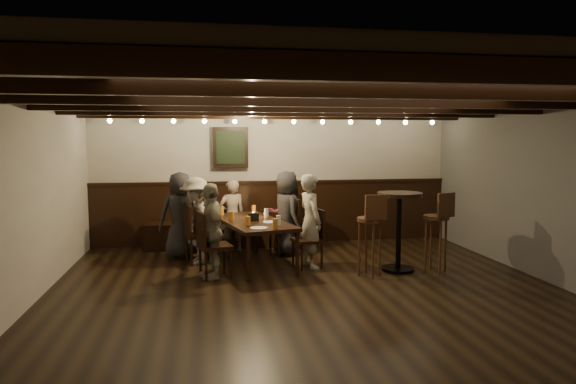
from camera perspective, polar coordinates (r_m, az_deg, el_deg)
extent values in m
plane|color=black|center=(6.21, 3.03, -11.95)|extent=(7.00, 7.00, 0.00)
plane|color=black|center=(5.93, 3.16, 10.71)|extent=(7.00, 7.00, 0.00)
plane|color=#B8B2A1|center=(9.38, -1.52, 1.64)|extent=(6.50, 0.00, 6.50)
plane|color=#585855|center=(7.37, 28.61, -0.28)|extent=(0.00, 7.00, 7.00)
plane|color=#B8B2A1|center=(6.14, -28.05, -1.37)|extent=(0.00, 7.00, 7.00)
cube|color=black|center=(9.41, -1.48, -2.32)|extent=(6.50, 0.08, 1.10)
cube|color=black|center=(9.14, -6.24, -4.68)|extent=(3.00, 0.45, 0.45)
cube|color=black|center=(9.18, -6.41, 4.95)|extent=(0.62, 0.12, 0.72)
cube|color=black|center=(9.12, -6.39, 4.94)|extent=(0.50, 0.02, 0.58)
cube|color=black|center=(3.16, 14.91, 13.02)|extent=(6.50, 0.10, 0.16)
cube|color=black|center=(4.24, 8.35, 11.31)|extent=(6.50, 0.10, 0.16)
cube|color=black|center=(5.36, 4.52, 10.24)|extent=(6.50, 0.10, 0.16)
cube|color=black|center=(6.49, 2.03, 9.51)|extent=(6.50, 0.10, 0.16)
cube|color=black|center=(7.63, 0.29, 8.99)|extent=(6.50, 0.10, 0.16)
cube|color=black|center=(8.77, -1.00, 8.60)|extent=(6.50, 0.10, 0.16)
sphere|color=#FFE099|center=(8.78, -19.20, 7.48)|extent=(0.07, 0.07, 0.07)
sphere|color=#FFE099|center=(8.65, -10.11, 7.75)|extent=(0.07, 0.07, 0.07)
sphere|color=#FFE099|center=(8.75, -0.98, 7.82)|extent=(0.07, 0.07, 0.07)
sphere|color=#FFE099|center=(9.05, 7.75, 7.70)|extent=(0.07, 0.07, 0.07)
sphere|color=#FFE099|center=(9.54, 15.73, 7.44)|extent=(0.07, 0.07, 0.07)
cube|color=black|center=(7.73, -3.98, -3.37)|extent=(1.23, 1.96, 0.05)
cylinder|color=black|center=(6.89, -4.42, -7.43)|extent=(0.05, 0.05, 0.63)
cylinder|color=black|center=(8.49, -8.13, -4.91)|extent=(0.05, 0.05, 0.63)
cylinder|color=black|center=(7.14, 1.03, -6.93)|extent=(0.05, 0.05, 0.63)
cylinder|color=black|center=(8.70, -3.59, -4.60)|extent=(0.05, 0.05, 0.63)
cube|color=black|center=(8.00, -9.78, -4.76)|extent=(0.50, 0.50, 0.05)
cube|color=black|center=(7.92, -11.14, -3.04)|extent=(0.14, 0.41, 0.46)
cube|color=black|center=(7.14, -8.11, -6.00)|extent=(0.51, 0.51, 0.05)
cube|color=black|center=(7.05, -9.63, -4.08)|extent=(0.14, 0.42, 0.46)
cube|color=black|center=(8.42, -0.46, -4.07)|extent=(0.51, 0.51, 0.05)
cube|color=black|center=(8.46, 0.74, -2.27)|extent=(0.14, 0.42, 0.46)
cube|color=black|center=(7.62, 2.16, -5.38)|extent=(0.48, 0.48, 0.05)
cube|color=black|center=(7.66, 3.38, -3.51)|extent=(0.13, 0.39, 0.43)
imported|color=#262629|center=(8.35, -11.87, -2.53)|extent=(0.76, 0.59, 1.38)
imported|color=gray|center=(8.72, -6.24, -2.63)|extent=(0.50, 0.39, 1.22)
imported|color=maroon|center=(8.88, -0.39, -2.37)|extent=(0.70, 0.60, 1.24)
imported|color=gray|center=(7.95, -10.17, -3.12)|extent=(0.68, 0.95, 1.33)
imported|color=gray|center=(7.09, -8.53, -4.28)|extent=(0.49, 0.82, 1.31)
imported|color=#242426|center=(8.40, -0.15, -2.37)|extent=(0.59, 0.76, 1.38)
imported|color=#9D9885|center=(7.59, 2.51, -3.23)|extent=(0.44, 0.57, 1.39)
cylinder|color=#BF7219|center=(8.29, -7.40, -2.09)|extent=(0.07, 0.07, 0.14)
cylinder|color=#BF7219|center=(8.40, -3.82, -1.94)|extent=(0.07, 0.07, 0.14)
cylinder|color=#BF7219|center=(7.72, -6.33, -2.68)|extent=(0.07, 0.07, 0.14)
cylinder|color=silver|center=(8.00, -2.42, -2.34)|extent=(0.07, 0.07, 0.14)
cylinder|color=#BF7219|center=(7.22, -4.46, -3.25)|extent=(0.07, 0.07, 0.14)
cylinder|color=silver|center=(7.27, -1.07, -3.17)|extent=(0.07, 0.07, 0.14)
cylinder|color=#BF7219|center=(6.99, -1.44, -3.55)|extent=(0.07, 0.07, 0.14)
cylinder|color=white|center=(7.02, -3.26, -4.03)|extent=(0.24, 0.24, 0.01)
cylinder|color=white|center=(7.51, -1.92, -3.37)|extent=(0.24, 0.24, 0.01)
cube|color=black|center=(7.67, -3.86, -2.78)|extent=(0.15, 0.10, 0.12)
cylinder|color=beige|center=(8.04, -3.87, -2.63)|extent=(0.05, 0.05, 0.05)
cylinder|color=black|center=(7.69, 12.11, -8.37)|extent=(0.47, 0.47, 0.04)
cylinder|color=black|center=(7.58, 12.20, -4.44)|extent=(0.07, 0.07, 1.07)
cylinder|color=black|center=(7.50, 12.29, -0.26)|extent=(0.64, 0.64, 0.05)
cylinder|color=#3A1E12|center=(7.18, 9.11, -3.05)|extent=(0.36, 0.36, 0.05)
cube|color=#3A1E12|center=(7.01, 9.75, -1.70)|extent=(0.32, 0.08, 0.34)
cylinder|color=#3A1E12|center=(7.60, 16.16, -2.71)|extent=(0.36, 0.36, 0.05)
cube|color=#3A1E12|center=(7.46, 17.17, -1.41)|extent=(0.31, 0.15, 0.34)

